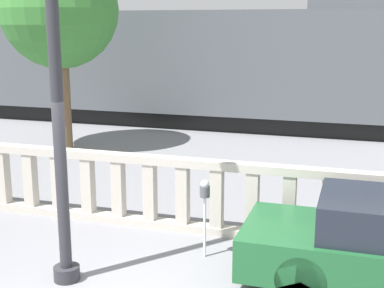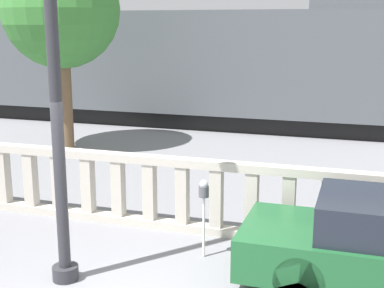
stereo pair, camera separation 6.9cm
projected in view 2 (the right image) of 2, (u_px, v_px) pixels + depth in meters
name	position (u px, v px, depth m)	size (l,w,h in m)	color
balustrade	(182.00, 195.00, 9.08)	(15.48, 0.24, 1.28)	#BCB5A8
lamppost	(53.00, 52.00, 6.76)	(0.36, 0.36, 6.41)	#2D2D33
parking_meter	(204.00, 197.00, 7.96)	(0.15, 0.15, 1.22)	silver
train_near	(136.00, 64.00, 19.26)	(18.14, 2.86, 4.51)	black
tree_left	(61.00, 10.00, 14.49)	(3.23, 3.23, 5.49)	brown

